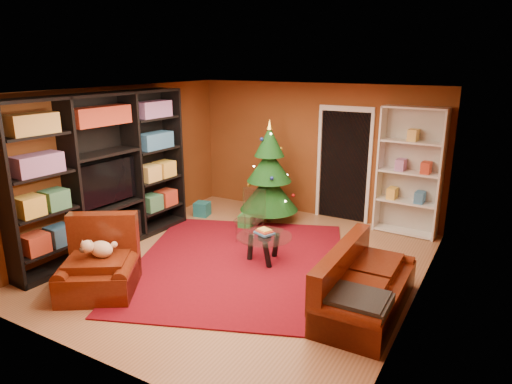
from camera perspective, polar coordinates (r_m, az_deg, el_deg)
The scene contains 17 objects.
floor at distance 7.10m, azimuth -1.62°, elevation -9.16°, with size 5.00×5.50×0.05m, color #94613F.
ceiling at distance 6.42m, azimuth -1.81°, elevation 12.73°, with size 5.00×5.50×0.05m, color silver.
wall_back at distance 9.06m, azimuth 7.48°, elevation 5.16°, with size 5.00×0.05×2.60m, color brown.
wall_left at distance 8.20m, azimuth -16.99°, elevation 3.43°, with size 0.05×5.50×2.60m, color brown.
wall_right at distance 5.79m, azimuth 20.18°, elevation -2.03°, with size 0.05×5.50×2.60m, color brown.
doorway at distance 8.87m, azimuth 10.89°, elevation 3.11°, with size 1.06×0.60×2.16m, color black, non-canonical shape.
rug at distance 7.09m, azimuth -2.07°, elevation -8.87°, with size 3.12×3.64×0.02m, color maroon.
media_unit at distance 7.68m, azimuth -18.58°, elevation 2.17°, with size 0.51×3.30×2.53m, color black, non-canonical shape.
christmas_tree at distance 8.60m, azimuth 1.66°, elevation 2.37°, with size 1.11×1.11×1.98m, color #103D13, non-canonical shape.
gift_box_teal at distance 9.20m, azimuth -6.74°, elevation -2.12°, with size 0.28×0.28×0.28m, color #17646D.
gift_box_green at distance 8.50m, azimuth -1.22°, elevation -3.67°, with size 0.25×0.25×0.25m, color #257A33.
white_bookshelf at distance 8.39m, azimuth 18.64°, elevation 2.36°, with size 1.07×0.39×2.32m, color white, non-canonical shape.
armchair at distance 6.47m, azimuth -19.15°, elevation -8.56°, with size 1.03×1.03×0.81m, color #491709, non-canonical shape.
dog at distance 6.42m, azimuth -18.76°, elevation -6.79°, with size 0.40×0.30×0.26m, color beige, non-canonical shape.
sofa at distance 5.87m, azimuth 13.71°, elevation -10.72°, with size 1.87×0.84×0.80m, color #491709, non-canonical shape.
coffee_table at distance 7.07m, azimuth 1.06°, elevation -7.06°, with size 0.85×0.85×0.53m, color gray, non-canonical shape.
acrylic_chair at distance 7.77m, azimuth -0.79°, elevation -3.41°, with size 0.42×0.45×0.81m, color #66605B, non-canonical shape.
Camera 1 is at (3.34, -5.47, 3.01)m, focal length 32.00 mm.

